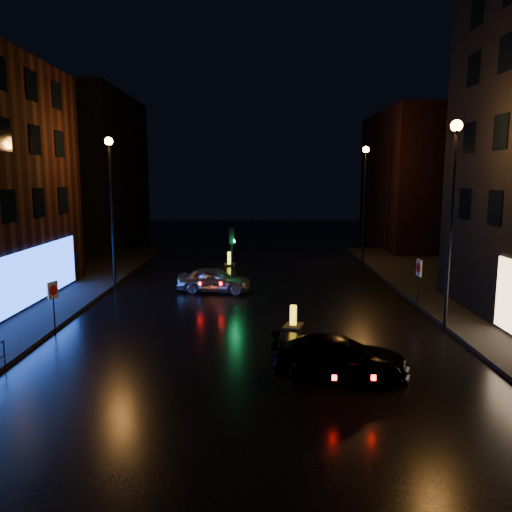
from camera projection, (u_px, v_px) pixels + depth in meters
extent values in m
plane|color=black|center=(249.00, 396.00, 14.28)|extent=(120.00, 120.00, 0.00)
cube|color=black|center=(88.00, 170.00, 47.82)|extent=(8.00, 16.00, 14.00)
cube|color=black|center=(421.00, 180.00, 44.92)|extent=(8.00, 14.00, 12.00)
cylinder|color=black|center=(112.00, 218.00, 27.51)|extent=(0.14, 0.14, 8.00)
cylinder|color=black|center=(109.00, 144.00, 26.89)|extent=(0.20, 0.20, 0.25)
sphere|color=orange|center=(109.00, 141.00, 26.87)|extent=(0.44, 0.44, 0.44)
cylinder|color=black|center=(450.00, 234.00, 19.56)|extent=(0.14, 0.14, 8.00)
cylinder|color=black|center=(456.00, 130.00, 18.95)|extent=(0.20, 0.20, 0.25)
sphere|color=orange|center=(457.00, 126.00, 18.92)|extent=(0.44, 0.44, 0.44)
cylinder|color=black|center=(364.00, 209.00, 35.37)|extent=(0.14, 0.14, 8.00)
cylinder|color=black|center=(366.00, 152.00, 34.75)|extent=(0.20, 0.20, 0.25)
sphere|color=orange|center=(366.00, 150.00, 34.73)|extent=(0.44, 0.44, 0.44)
cube|color=black|center=(232.00, 288.00, 28.10)|extent=(1.40, 2.40, 0.12)
cylinder|color=black|center=(232.00, 264.00, 27.89)|extent=(0.12, 0.12, 2.80)
cube|color=black|center=(232.00, 236.00, 27.65)|extent=(0.28, 0.22, 0.90)
cylinder|color=#0CFF59|center=(234.00, 241.00, 27.69)|extent=(0.05, 0.18, 0.18)
cylinder|color=black|center=(4.00, 355.00, 16.20)|extent=(0.04, 0.04, 1.00)
imported|color=#B4B8BD|center=(214.00, 280.00, 27.31)|extent=(4.15, 2.05, 1.36)
imported|color=black|center=(340.00, 357.00, 15.66)|extent=(4.38, 1.90, 1.26)
cube|color=black|center=(293.00, 326.00, 20.94)|extent=(1.00, 1.22, 0.09)
cube|color=#FFB019|center=(293.00, 316.00, 20.87)|extent=(0.28, 0.23, 0.88)
cube|color=black|center=(293.00, 316.00, 20.87)|extent=(0.26, 0.10, 0.53)
cube|color=black|center=(229.00, 265.00, 35.71)|extent=(0.78, 1.13, 0.09)
cube|color=yellow|center=(229.00, 258.00, 35.64)|extent=(0.26, 0.18, 0.92)
cube|color=black|center=(229.00, 258.00, 35.64)|extent=(0.28, 0.03, 0.55)
cylinder|color=black|center=(54.00, 309.00, 19.89)|extent=(0.06, 0.06, 2.06)
cube|color=silver|center=(53.00, 290.00, 19.77)|extent=(0.24, 0.49, 0.70)
cylinder|color=#B20C0C|center=(53.00, 290.00, 19.76)|extent=(0.18, 0.39, 0.41)
cylinder|color=black|center=(418.00, 286.00, 23.45)|extent=(0.06, 0.06, 2.35)
cube|color=silver|center=(419.00, 268.00, 23.32)|extent=(0.08, 0.59, 0.80)
cylinder|color=#B20C0C|center=(418.00, 268.00, 23.32)|extent=(0.04, 0.47, 0.47)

